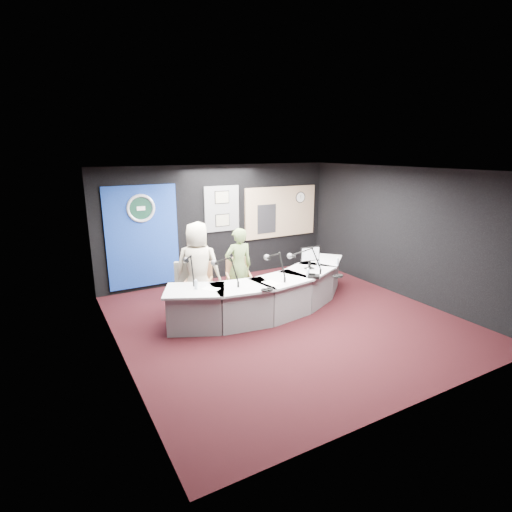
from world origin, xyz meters
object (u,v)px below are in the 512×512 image
armchair_left (199,288)px  broadcast_desk (269,293)px  armchair_right (239,284)px  person_woman (239,267)px  person_man (198,267)px

armchair_left → broadcast_desk: bearing=2.5°
armchair_right → armchair_left: bearing=-168.3°
broadcast_desk → person_woman: size_ratio=2.77×
broadcast_desk → armchair_left: 1.40m
broadcast_desk → armchair_right: 0.72m
person_woman → broadcast_desk: bearing=123.1°
broadcast_desk → person_man: person_man is taller
armchair_right → person_woman: 0.38m
broadcast_desk → armchair_left: size_ratio=4.95×
armchair_right → person_man: person_man is taller
person_man → person_woman: 0.86m
broadcast_desk → person_man: (-1.21, 0.71, 0.53)m
person_man → armchair_left: bearing=-0.0°
broadcast_desk → person_man: size_ratio=2.49×
person_man → person_woman: person_man is taller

